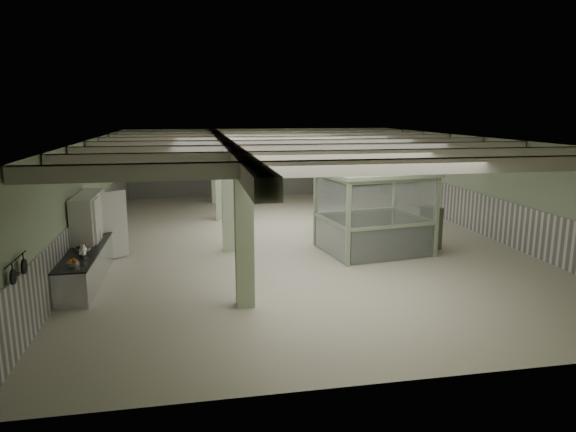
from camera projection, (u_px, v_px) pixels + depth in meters
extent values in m
plane|color=beige|center=(297.00, 239.00, 18.49)|extent=(20.00, 20.00, 0.00)
cube|color=beige|center=(297.00, 139.00, 17.76)|extent=(14.00, 20.00, 0.02)
cube|color=#99AE8B|center=(260.00, 162.00, 27.75)|extent=(14.00, 0.02, 3.60)
cube|color=#99AE8B|center=(419.00, 281.00, 8.50)|extent=(14.00, 0.02, 3.60)
cube|color=#99AE8B|center=(89.00, 196.00, 16.86)|extent=(0.02, 20.00, 3.60)
cube|color=#99AE8B|center=(478.00, 185.00, 19.39)|extent=(0.02, 20.00, 3.60)
cube|color=silver|center=(92.00, 227.00, 17.08)|extent=(0.05, 19.90, 1.50)
cube|color=silver|center=(476.00, 212.00, 19.60)|extent=(0.05, 19.90, 1.50)
cube|color=silver|center=(260.00, 182.00, 27.94)|extent=(13.90, 0.05, 1.50)
cube|color=beige|center=(225.00, 146.00, 17.35)|extent=(0.45, 19.90, 0.40)
cube|color=beige|center=(371.00, 167.00, 10.58)|extent=(13.90, 0.35, 0.32)
cube|color=beige|center=(337.00, 157.00, 12.98)|extent=(13.90, 0.35, 0.32)
cube|color=beige|center=(314.00, 149.00, 15.39)|extent=(13.90, 0.35, 0.32)
cube|color=beige|center=(297.00, 144.00, 17.79)|extent=(13.90, 0.35, 0.32)
cube|color=beige|center=(285.00, 140.00, 20.20)|extent=(13.90, 0.35, 0.32)
cube|color=beige|center=(275.00, 137.00, 22.61)|extent=(13.90, 0.35, 0.32)
cube|color=beige|center=(266.00, 134.00, 25.01)|extent=(13.90, 0.35, 0.32)
cube|color=beige|center=(244.00, 232.00, 11.90)|extent=(0.42, 0.42, 3.60)
cube|color=beige|center=(228.00, 197.00, 16.71)|extent=(0.42, 0.42, 3.60)
cube|color=beige|center=(220.00, 177.00, 21.52)|extent=(0.42, 0.42, 3.60)
cube|color=beige|center=(215.00, 167.00, 25.37)|extent=(0.42, 0.42, 3.60)
cylinder|color=black|center=(16.00, 259.00, 9.55)|extent=(0.02, 1.20, 0.02)
cone|color=#344232|center=(356.00, 171.00, 13.15)|extent=(0.44, 0.44, 0.22)
cone|color=#344232|center=(308.00, 153.00, 18.44)|extent=(0.44, 0.44, 0.22)
cone|color=#344232|center=(284.00, 144.00, 23.25)|extent=(0.44, 0.44, 0.22)
cube|color=silver|center=(89.00, 263.00, 14.16)|extent=(0.80, 4.76, 0.88)
cube|color=black|center=(87.00, 247.00, 14.07)|extent=(0.84, 4.80, 0.04)
cylinder|color=#B2B2B7|center=(73.00, 264.00, 12.31)|extent=(0.34, 0.34, 0.10)
cylinder|color=black|center=(13.00, 277.00, 9.24)|extent=(0.04, 0.28, 0.28)
cylinder|color=black|center=(24.00, 266.00, 9.85)|extent=(0.04, 0.29, 0.29)
cube|color=silver|center=(90.00, 231.00, 15.05)|extent=(0.60, 2.40, 2.20)
cube|color=silver|center=(99.00, 235.00, 14.58)|extent=(0.06, 0.90, 2.10)
cube|color=silver|center=(109.00, 226.00, 15.75)|extent=(0.75, 0.59, 2.10)
cube|color=silver|center=(100.00, 235.00, 14.58)|extent=(0.02, 0.05, 0.30)
cube|color=silver|center=(106.00, 226.00, 15.64)|extent=(0.02, 0.05, 0.30)
cube|color=#95A886|center=(348.00, 225.00, 15.08)|extent=(0.14, 0.14, 2.55)
cube|color=#95A886|center=(316.00, 209.00, 17.44)|extent=(0.14, 0.14, 2.55)
cube|color=#95A886|center=(437.00, 218.00, 16.06)|extent=(0.14, 0.14, 2.55)
cube|color=#95A886|center=(394.00, 204.00, 18.41)|extent=(0.14, 0.14, 2.55)
cube|color=#95A886|center=(375.00, 173.00, 16.48)|extent=(3.68, 3.25, 0.12)
cube|color=silver|center=(393.00, 244.00, 15.72)|extent=(2.83, 0.48, 1.05)
cube|color=silver|center=(394.00, 205.00, 15.47)|extent=(2.83, 0.48, 1.22)
cube|color=silver|center=(356.00, 227.00, 18.07)|extent=(2.83, 0.48, 1.05)
cube|color=silver|center=(356.00, 192.00, 17.82)|extent=(2.83, 0.48, 1.22)
cube|color=silver|center=(330.00, 238.00, 16.40)|extent=(0.40, 2.33, 1.05)
cube|color=silver|center=(331.00, 201.00, 16.16)|extent=(0.40, 2.33, 1.22)
cube|color=silver|center=(413.00, 231.00, 17.38)|extent=(0.40, 2.33, 1.05)
cube|color=silver|center=(415.00, 195.00, 17.13)|extent=(0.40, 2.33, 1.22)
cube|color=#5F6251|center=(431.00, 228.00, 17.21)|extent=(0.59, 0.74, 1.41)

